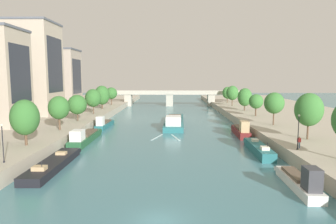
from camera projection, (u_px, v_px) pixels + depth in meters
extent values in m
plane|color=#42757F|center=(159.00, 222.00, 24.07)|extent=(400.00, 400.00, 0.00)
cube|color=#B2A893|center=(38.00, 118.00, 79.06)|extent=(36.00, 170.00, 1.87)
cube|color=#B2A893|center=(300.00, 118.00, 78.10)|extent=(36.00, 170.00, 1.87)
cube|color=#23666B|center=(174.00, 122.00, 73.70)|extent=(5.05, 23.45, 1.14)
cube|color=#23666B|center=(175.00, 116.00, 85.62)|extent=(4.20, 1.36, 0.94)
cube|color=#23666B|center=(174.00, 120.00, 73.63)|extent=(5.14, 23.45, 0.06)
cube|color=white|center=(174.00, 120.00, 65.65)|extent=(3.42, 4.76, 1.94)
cube|color=black|center=(174.00, 118.00, 67.94)|extent=(2.63, 0.11, 0.54)
cube|color=brown|center=(174.00, 118.00, 75.93)|extent=(3.77, 12.23, 0.36)
cylinder|color=#232328|center=(177.00, 122.00, 66.59)|extent=(0.07, 0.07, 1.10)
cube|color=silver|center=(175.00, 137.00, 57.86)|extent=(1.84, 5.90, 0.03)
cube|color=silver|center=(157.00, 137.00, 58.01)|extent=(2.16, 5.83, 0.03)
cube|color=black|center=(53.00, 165.00, 38.28)|extent=(2.86, 13.96, 0.94)
cube|color=black|center=(72.00, 150.00, 45.54)|extent=(2.63, 1.23, 0.83)
cube|color=black|center=(53.00, 161.00, 38.22)|extent=(2.92, 13.97, 0.06)
cube|color=tan|center=(61.00, 153.00, 41.24)|extent=(1.38, 0.91, 0.40)
cube|color=tan|center=(39.00, 168.00, 34.31)|extent=(1.52, 1.11, 0.48)
cylinder|color=#232328|center=(42.00, 166.00, 33.99)|extent=(0.07, 0.07, 1.10)
cube|color=#235633|center=(86.00, 138.00, 54.26)|extent=(2.51, 13.55, 1.13)
cube|color=#235633|center=(96.00, 131.00, 61.32)|extent=(2.36, 1.24, 0.93)
cube|color=#235633|center=(86.00, 135.00, 54.19)|extent=(2.56, 13.55, 0.06)
cube|color=white|center=(77.00, 135.00, 49.52)|extent=(1.87, 2.71, 1.72)
cube|color=black|center=(80.00, 132.00, 50.84)|extent=(1.49, 0.03, 0.48)
cube|color=brown|center=(88.00, 133.00, 55.52)|extent=(1.95, 7.05, 0.36)
cylinder|color=#232328|center=(81.00, 136.00, 50.09)|extent=(0.07, 0.07, 1.10)
cube|color=#23666B|center=(105.00, 125.00, 69.36)|extent=(2.31, 10.09, 1.00)
cube|color=#23666B|center=(110.00, 122.00, 74.66)|extent=(1.87, 1.29, 0.86)
cube|color=#23666B|center=(104.00, 123.00, 69.29)|extent=(2.35, 10.09, 0.06)
cube|color=white|center=(100.00, 121.00, 65.79)|extent=(1.52, 2.06, 2.01)
cube|color=black|center=(102.00, 119.00, 66.76)|extent=(1.15, 0.07, 0.56)
cube|color=brown|center=(106.00, 122.00, 70.26)|extent=(1.70, 5.27, 0.36)
cylinder|color=#232328|center=(102.00, 123.00, 66.23)|extent=(0.07, 0.07, 1.10)
cube|color=silver|center=(298.00, 184.00, 31.46)|extent=(2.13, 9.34, 0.93)
cube|color=silver|center=(282.00, 168.00, 36.40)|extent=(1.77, 1.26, 0.83)
cube|color=silver|center=(298.00, 179.00, 31.40)|extent=(2.16, 9.35, 0.06)
cube|color=#38383D|center=(312.00, 179.00, 28.14)|extent=(1.43, 1.90, 2.19)
cube|color=black|center=(308.00, 173.00, 29.03)|extent=(1.09, 0.07, 0.61)
cube|color=brown|center=(295.00, 174.00, 32.30)|extent=(1.58, 4.87, 0.36)
cylinder|color=#232328|center=(313.00, 183.00, 28.55)|extent=(0.07, 0.07, 1.10)
cube|color=#23666B|center=(259.00, 149.00, 45.80)|extent=(2.27, 11.17, 1.27)
cube|color=#23666B|center=(250.00, 140.00, 51.65)|extent=(1.96, 1.30, 1.00)
cube|color=#23666B|center=(259.00, 145.00, 45.72)|extent=(2.31, 11.17, 0.06)
cube|color=beige|center=(255.00, 140.00, 48.12)|extent=(1.04, 0.92, 0.40)
cube|color=beige|center=(265.00, 148.00, 42.59)|extent=(1.14, 1.12, 0.48)
cylinder|color=#232328|center=(268.00, 146.00, 42.33)|extent=(0.07, 0.07, 1.10)
cube|color=maroon|center=(241.00, 132.00, 59.99)|extent=(2.46, 10.20, 1.26)
cube|color=maroon|center=(236.00, 127.00, 65.34)|extent=(2.01, 1.34, 1.00)
cube|color=maroon|center=(241.00, 129.00, 59.91)|extent=(2.50, 10.20, 0.06)
cube|color=tan|center=(244.00, 127.00, 56.37)|extent=(1.63, 2.08, 2.08)
cube|color=black|center=(243.00, 124.00, 57.35)|extent=(1.24, 0.08, 0.58)
cube|color=brown|center=(240.00, 127.00, 60.89)|extent=(1.82, 5.32, 0.36)
cylinder|color=#232328|center=(245.00, 129.00, 56.81)|extent=(0.07, 0.07, 1.10)
cylinder|color=brown|center=(26.00, 136.00, 42.99)|extent=(0.39, 0.39, 2.67)
ellipsoid|color=#336B2D|center=(25.00, 117.00, 42.67)|extent=(4.05, 4.05, 5.15)
cylinder|color=brown|center=(59.00, 122.00, 55.45)|extent=(0.35, 0.35, 3.00)
ellipsoid|color=#336B2D|center=(59.00, 108.00, 55.13)|extent=(3.89, 3.89, 4.34)
cylinder|color=brown|center=(78.00, 115.00, 67.06)|extent=(0.28, 0.28, 2.49)
ellipsoid|color=#336B2D|center=(77.00, 105.00, 66.77)|extent=(4.22, 4.22, 4.40)
cylinder|color=brown|center=(93.00, 108.00, 80.00)|extent=(0.24, 0.24, 2.95)
ellipsoid|color=#336B2D|center=(93.00, 98.00, 79.68)|extent=(4.29, 4.29, 4.80)
cylinder|color=brown|center=(102.00, 105.00, 93.06)|extent=(0.37, 0.37, 2.60)
ellipsoid|color=#336B2D|center=(102.00, 95.00, 92.72)|extent=(4.69, 4.69, 5.96)
cylinder|color=brown|center=(111.00, 101.00, 106.10)|extent=(0.35, 0.35, 2.99)
ellipsoid|color=#336B2D|center=(111.00, 93.00, 105.79)|extent=(4.14, 4.14, 4.14)
cylinder|color=brown|center=(308.00, 129.00, 46.97)|extent=(0.28, 0.28, 3.32)
ellipsoid|color=#387533|center=(309.00, 110.00, 46.61)|extent=(4.31, 4.31, 5.24)
cylinder|color=brown|center=(274.00, 117.00, 60.97)|extent=(0.27, 0.27, 3.38)
ellipsoid|color=#387533|center=(274.00, 103.00, 60.63)|extent=(4.03, 4.03, 4.36)
cylinder|color=brown|center=(256.00, 111.00, 75.25)|extent=(0.36, 0.36, 2.74)
ellipsoid|color=#387533|center=(256.00, 101.00, 74.97)|extent=(3.58, 3.58, 3.67)
cylinder|color=brown|center=(245.00, 106.00, 87.95)|extent=(0.33, 0.33, 2.51)
ellipsoid|color=#387533|center=(245.00, 97.00, 87.63)|extent=(4.24, 4.24, 5.30)
cylinder|color=brown|center=(232.00, 101.00, 102.92)|extent=(0.30, 0.30, 3.04)
ellipsoid|color=#387533|center=(232.00, 93.00, 102.58)|extent=(4.19, 4.19, 4.99)
cylinder|color=brown|center=(227.00, 99.00, 115.04)|extent=(0.29, 0.29, 2.56)
ellipsoid|color=#387533|center=(227.00, 93.00, 114.74)|extent=(3.86, 3.86, 4.63)
cylinder|color=black|center=(3.00, 145.00, 34.09)|extent=(0.11, 0.11, 4.25)
sphere|color=#EAE5C6|center=(2.00, 125.00, 33.83)|extent=(0.28, 0.28, 0.28)
cylinder|color=black|center=(4.00, 162.00, 34.33)|extent=(0.22, 0.22, 0.20)
cylinder|color=black|center=(298.00, 133.00, 40.20)|extent=(0.11, 0.11, 4.57)
sphere|color=#EAE5C6|center=(299.00, 115.00, 39.92)|extent=(0.28, 0.28, 0.28)
cylinder|color=black|center=(297.00, 149.00, 40.46)|extent=(0.22, 0.22, 0.20)
cube|color=#232833|center=(21.00, 74.00, 59.51)|extent=(0.04, 8.10, 11.50)
cube|color=#B2A38E|center=(31.00, 70.00, 77.69)|extent=(13.07, 12.03, 23.59)
cube|color=#565B66|center=(28.00, 22.00, 76.28)|extent=(13.46, 12.40, 0.50)
cube|color=#232833|center=(55.00, 65.00, 77.46)|extent=(0.04, 9.63, 14.16)
cube|color=#A89989|center=(58.00, 79.00, 96.03)|extent=(12.61, 10.56, 18.31)
cube|color=#4C515B|center=(57.00, 50.00, 94.94)|extent=(12.99, 10.88, 0.50)
cube|color=#232833|center=(77.00, 76.00, 95.84)|extent=(0.04, 8.45, 10.98)
cube|color=#ADA899|center=(170.00, 94.00, 120.48)|extent=(57.67, 4.40, 0.60)
cube|color=#ADA899|center=(169.00, 92.00, 118.40)|extent=(57.67, 0.30, 0.90)
cube|color=#ADA899|center=(170.00, 92.00, 122.38)|extent=(57.67, 0.30, 0.90)
cube|color=#ADA899|center=(128.00, 100.00, 121.02)|extent=(2.80, 3.60, 4.74)
cube|color=#ADA899|center=(170.00, 100.00, 120.79)|extent=(2.80, 3.60, 4.74)
cube|color=#ADA899|center=(211.00, 100.00, 120.56)|extent=(2.80, 3.60, 4.74)
cylinder|color=navy|center=(298.00, 145.00, 41.39)|extent=(0.13, 0.13, 0.84)
cylinder|color=navy|center=(300.00, 145.00, 41.29)|extent=(0.13, 0.13, 0.84)
cube|color=#DB3838|center=(299.00, 140.00, 41.26)|extent=(0.39, 0.35, 0.56)
sphere|color=#9E7051|center=(299.00, 137.00, 41.21)|extent=(0.21, 0.21, 0.21)
cylinder|color=#DB3838|center=(297.00, 140.00, 41.37)|extent=(0.09, 0.09, 0.54)
cylinder|color=#DB3838|center=(301.00, 140.00, 41.14)|extent=(0.09, 0.09, 0.54)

